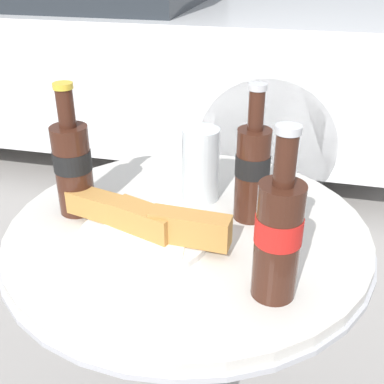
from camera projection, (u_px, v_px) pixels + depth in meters
bistro_table at (188, 302)px, 0.97m from camera, size 0.67×0.67×0.74m
cola_bottle_left at (73, 163)px, 0.88m from camera, size 0.07×0.07×0.25m
cola_bottle_right at (252, 169)px, 0.86m from camera, size 0.06×0.06×0.25m
cola_bottle_center at (278, 234)px, 0.66m from camera, size 0.07×0.07×0.26m
drinking_glass at (200, 168)px, 0.94m from camera, size 0.07×0.07×0.15m
lunch_plate_near at (145, 226)px, 0.83m from camera, size 0.31×0.23×0.07m
parked_car at (83, 31)px, 3.15m from camera, size 4.09×1.80×1.40m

